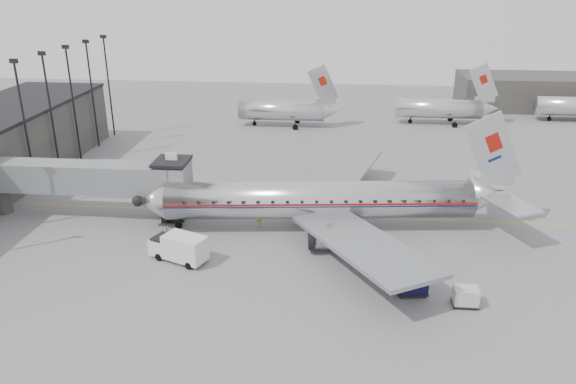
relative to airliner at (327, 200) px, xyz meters
name	(u,v)px	position (x,y,z in m)	size (l,w,h in m)	color
ground	(255,238)	(-6.75, -3.08, -3.00)	(160.00, 160.00, 0.00)	slate
hangar	(542,92)	(38.25, 56.92, 0.00)	(30.00, 12.00, 6.00)	#393634
apron_line	(292,214)	(-3.75, 2.92, -3.00)	(0.15, 60.00, 0.01)	gold
jet_bridge	(99,179)	(-23.41, 0.58, 1.18)	(21.00, 6.20, 7.10)	slate
floodlight_masts	(38,115)	(-34.25, 9.92, 5.36)	(0.90, 42.25, 15.25)	black
distant_aircraft_near	(283,110)	(-8.54, 38.92, -0.27)	(16.39, 3.20, 10.26)	silver
distant_aircraft_mid	(440,108)	(17.46, 42.92, -0.27)	(16.39, 3.20, 10.26)	silver
airliner	(327,200)	(0.00, 0.00, 0.00)	(37.71, 34.77, 11.94)	silver
service_van	(179,247)	(-12.81, -8.08, -1.69)	(5.67, 3.91, 2.49)	silver
baggage_cart_navy	(412,282)	(7.14, -11.68, -2.00)	(2.65, 2.18, 1.89)	black
baggage_cart_white	(466,296)	(11.07, -13.08, -2.20)	(1.93, 1.47, 1.51)	#B9B9BB
ramp_worker	(259,218)	(-6.79, -0.08, -2.24)	(0.56, 0.37, 1.53)	#8FC317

